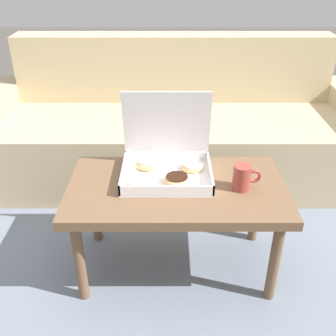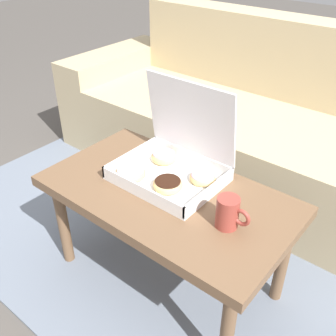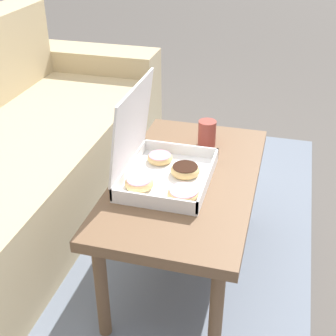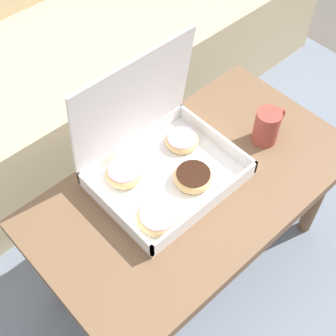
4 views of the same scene
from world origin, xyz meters
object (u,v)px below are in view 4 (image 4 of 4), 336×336
(coffee_table, at_px, (193,195))
(pastry_box, at_px, (159,162))
(couch, at_px, (29,69))
(coffee_mug, at_px, (267,126))

(coffee_table, relative_size, pastry_box, 2.40)
(pastry_box, bearing_deg, couch, 86.31)
(coffee_table, xyz_separation_m, pastry_box, (-0.05, 0.08, 0.11))
(couch, distance_m, pastry_box, 0.84)
(coffee_table, relative_size, coffee_mug, 7.90)
(couch, relative_size, coffee_table, 2.74)
(coffee_table, height_order, coffee_mug, coffee_mug)
(pastry_box, distance_m, coffee_mug, 0.33)
(coffee_table, bearing_deg, coffee_mug, -4.98)
(couch, xyz_separation_m, coffee_mug, (0.26, -0.92, 0.21))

